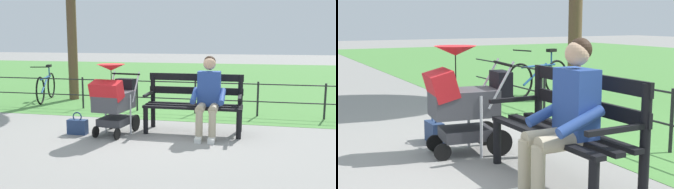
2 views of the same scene
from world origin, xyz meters
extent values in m
plane|color=gray|center=(0.00, 0.00, 0.00)|extent=(60.00, 60.00, 0.00)
cube|color=#518E42|center=(0.00, -8.80, 0.00)|extent=(40.00, 16.00, 0.01)
cube|color=black|center=(-0.84, -0.18, 0.45)|extent=(1.60, 0.11, 0.04)
cube|color=black|center=(-0.84, 0.00, 0.45)|extent=(1.60, 0.11, 0.04)
cube|color=black|center=(-0.84, 0.18, 0.45)|extent=(1.60, 0.11, 0.04)
cube|color=black|center=(-0.84, -0.28, 0.67)|extent=(1.60, 0.05, 0.12)
cube|color=black|center=(-0.84, -0.28, 0.90)|extent=(1.60, 0.05, 0.12)
cylinder|color=black|center=(-1.59, 0.19, 0.23)|extent=(0.08, 0.08, 0.45)
cylinder|color=black|center=(-1.59, -0.29, 0.47)|extent=(0.08, 0.08, 0.95)
cube|color=black|center=(-1.59, -0.01, 0.63)|extent=(0.05, 0.56, 0.04)
cylinder|color=black|center=(-0.09, 0.21, 0.23)|extent=(0.08, 0.08, 0.45)
cylinder|color=black|center=(-0.09, -0.27, 0.47)|extent=(0.08, 0.08, 0.95)
cube|color=black|center=(-0.09, 0.01, 0.63)|extent=(0.05, 0.56, 0.04)
cylinder|color=tan|center=(-1.20, 0.22, 0.47)|extent=(0.14, 0.40, 0.14)
cylinder|color=tan|center=(-1.00, 0.22, 0.47)|extent=(0.14, 0.40, 0.14)
cylinder|color=tan|center=(-1.20, 0.42, 0.24)|extent=(0.11, 0.11, 0.47)
cylinder|color=tan|center=(-1.00, 0.42, 0.24)|extent=(0.11, 0.11, 0.47)
cube|color=silver|center=(-1.20, 0.50, 0.04)|extent=(0.10, 0.22, 0.07)
cube|color=silver|center=(-1.00, 0.50, 0.04)|extent=(0.10, 0.22, 0.07)
cube|color=#284793|center=(-1.10, 0.00, 0.75)|extent=(0.36, 0.22, 0.56)
cylinder|color=#284793|center=(-1.32, 0.12, 0.65)|extent=(0.09, 0.43, 0.23)
cylinder|color=#284793|center=(-0.88, 0.12, 0.65)|extent=(0.09, 0.43, 0.23)
sphere|color=tan|center=(-1.10, 0.00, 1.15)|extent=(0.20, 0.20, 0.20)
sphere|color=black|center=(-1.10, -0.03, 1.18)|extent=(0.19, 0.19, 0.19)
cylinder|color=black|center=(0.12, 0.07, 0.14)|extent=(0.06, 0.28, 0.28)
cylinder|color=black|center=(0.58, 0.01, 0.14)|extent=(0.06, 0.28, 0.28)
cylinder|color=black|center=(0.24, 0.66, 0.09)|extent=(0.05, 0.18, 0.18)
cylinder|color=black|center=(0.61, 0.61, 0.09)|extent=(0.05, 0.18, 0.18)
cube|color=#38383D|center=(0.39, 0.34, 0.22)|extent=(0.48, 0.57, 0.12)
cylinder|color=silver|center=(0.15, 0.27, 0.33)|extent=(0.03, 0.03, 0.65)
cylinder|color=silver|center=(0.60, 0.21, 0.33)|extent=(0.03, 0.03, 0.65)
cube|color=#47474C|center=(0.39, 0.36, 0.55)|extent=(0.54, 0.73, 0.28)
cube|color=red|center=(0.42, 0.60, 0.75)|extent=(0.51, 0.36, 0.33)
cylinder|color=black|center=(0.34, -0.08, 0.95)|extent=(0.52, 0.09, 0.03)
cylinder|color=silver|center=(0.12, 0.05, 0.75)|extent=(0.06, 0.30, 0.49)
cylinder|color=silver|center=(0.58, -0.01, 0.75)|extent=(0.06, 0.30, 0.49)
cone|color=red|center=(0.40, 0.44, 1.10)|extent=(0.49, 0.49, 0.10)
cylinder|color=black|center=(0.40, 0.44, 0.92)|extent=(0.01, 0.01, 0.30)
cube|color=black|center=(0.34, -0.06, 0.73)|extent=(0.34, 0.20, 0.28)
cube|color=navy|center=(0.99, 0.48, 0.12)|extent=(0.32, 0.14, 0.24)
torus|color=navy|center=(0.99, 0.48, 0.29)|extent=(0.16, 0.02, 0.16)
cylinder|color=black|center=(-3.15, -1.61, 0.35)|extent=(0.04, 0.04, 0.70)
cylinder|color=black|center=(-1.89, -1.61, 0.35)|extent=(0.04, 0.04, 0.70)
cylinder|color=black|center=(-0.63, -1.61, 0.35)|extent=(0.04, 0.04, 0.70)
cylinder|color=black|center=(0.63, -1.61, 0.35)|extent=(0.04, 0.04, 0.70)
cylinder|color=black|center=(1.89, -1.61, 0.35)|extent=(0.04, 0.04, 0.70)
cylinder|color=black|center=(0.00, -1.61, 0.65)|extent=(8.81, 0.02, 0.02)
cylinder|color=black|center=(0.00, -1.61, 0.30)|extent=(8.81, 0.02, 0.02)
cylinder|color=brown|center=(2.68, -2.74, 1.73)|extent=(0.24, 0.24, 3.45)
torus|color=black|center=(3.09, -1.86, 0.33)|extent=(0.22, 0.65, 0.66)
torus|color=black|center=(3.37, -2.82, 0.33)|extent=(0.22, 0.65, 0.66)
cylinder|color=#1E4C8C|center=(3.23, -2.34, 0.58)|extent=(0.28, 0.88, 0.04)
cylinder|color=#1E4C8C|center=(3.20, -2.24, 0.43)|extent=(0.21, 0.61, 0.38)
cylinder|color=#1E4C8C|center=(3.32, -2.68, 0.68)|extent=(0.03, 0.03, 0.30)
cube|color=black|center=(3.32, -2.68, 0.85)|extent=(0.15, 0.22, 0.06)
cylinder|color=black|center=(3.10, -1.91, 0.88)|extent=(0.43, 0.14, 0.02)
camera|label=1|loc=(-1.78, 5.95, 1.56)|focal=39.94mm
camera|label=2|loc=(-4.14, 2.25, 1.41)|focal=50.31mm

